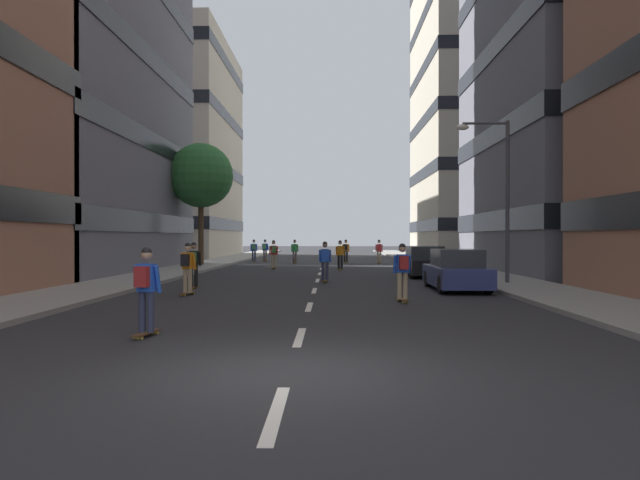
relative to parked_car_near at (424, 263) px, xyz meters
name	(u,v)px	position (x,y,z in m)	size (l,w,h in m)	color
ground_plane	(322,267)	(-5.24, 8.64, -0.70)	(176.24, 176.24, 0.00)	#28282B
sidewalk_left	(210,264)	(-13.27, 12.32, -0.63)	(3.16, 80.78, 0.14)	gray
sidewalk_right	(436,264)	(2.78, 12.32, -0.63)	(3.16, 80.78, 0.14)	gray
lane_markings	(322,267)	(-5.24, 9.77, -0.70)	(0.16, 67.20, 0.01)	silver
building_left_far	(145,150)	(-23.19, 29.00, 9.96)	(16.81, 18.78, 21.13)	#BCB29E
building_right_far	(507,101)	(12.70, 29.00, 14.65)	(16.81, 17.80, 30.53)	#B2A893
parked_car_near	(424,263)	(0.00, 0.00, 0.00)	(1.82, 4.40, 1.52)	black
parked_car_mid	(456,271)	(0.00, -7.48, 0.00)	(1.82, 4.40, 1.52)	navy
street_tree_near	(201,176)	(-13.27, 9.56, 5.33)	(4.27, 4.27, 8.05)	#4C3823
streetlamp_right	(498,183)	(2.09, -5.50, 3.44)	(2.13, 0.30, 6.50)	#3F3F44
skater_0	(379,250)	(-1.07, 14.38, 0.29)	(0.54, 0.91, 1.78)	brown
skater_1	(346,250)	(-3.53, 14.98, 0.32)	(0.56, 0.92, 1.78)	brown
skater_2	(187,265)	(-9.48, -9.55, 0.32)	(0.57, 0.92, 1.78)	brown
skater_3	(340,254)	(-4.09, 5.62, 0.29)	(0.55, 0.92, 1.78)	brown
skater_4	(325,260)	(-4.90, -3.70, 0.29)	(0.55, 0.91, 1.78)	brown
skater_5	(254,249)	(-10.71, 16.83, 0.32)	(0.54, 0.91, 1.78)	brown
skater_6	(146,286)	(-8.27, -17.79, 0.32)	(0.56, 0.92, 1.78)	brown
skater_7	(295,250)	(-7.34, 14.48, 0.29)	(0.54, 0.91, 1.78)	brown
skater_8	(274,253)	(-8.15, 6.74, 0.32)	(0.57, 0.92, 1.78)	brown
skater_9	(403,269)	(-2.47, -11.45, 0.32)	(0.55, 0.92, 1.78)	brown
skater_10	(265,249)	(-9.98, 18.12, 0.32)	(0.57, 0.92, 1.78)	brown
skater_11	(194,262)	(-9.85, -7.08, 0.32)	(0.53, 0.90, 1.78)	brown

